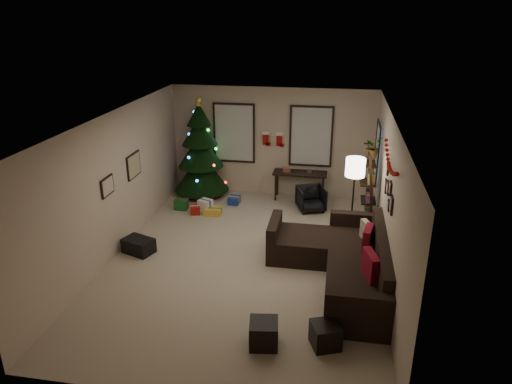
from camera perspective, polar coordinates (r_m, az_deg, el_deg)
floor at (r=9.07m, az=-1.29°, el=-8.11°), size 7.00×7.00×0.00m
ceiling at (r=8.09m, az=-1.44°, el=8.78°), size 7.00×7.00×0.00m
wall_back at (r=11.77m, az=1.96°, el=6.00°), size 5.00×0.00×5.00m
wall_front at (r=5.49m, az=-8.66°, el=-13.44°), size 5.00×0.00×5.00m
wall_left at (r=9.28m, az=-16.69°, el=0.83°), size 0.00×7.00×7.00m
wall_right at (r=8.40m, az=15.62°, el=-1.22°), size 0.00×7.00×7.00m
window_back_left at (r=11.85m, az=-2.64°, el=7.10°), size 1.05×0.06×1.50m
window_back_right at (r=11.60m, az=6.63°, el=6.67°), size 1.05×0.06×1.50m
window_right_wall at (r=10.75m, az=14.43°, el=4.67°), size 0.06×0.90×1.30m
christmas_tree at (r=11.88m, az=-6.68°, el=4.52°), size 1.37×1.37×2.54m
presents at (r=11.17m, az=-6.05°, el=-1.70°), size 1.43×1.01×0.30m
sofa at (r=8.51m, az=10.41°, el=-8.28°), size 2.11×3.05×0.92m
pillow_red_a at (r=7.75m, az=13.58°, el=-8.85°), size 0.26×0.52×0.50m
pillow_red_b at (r=8.61m, az=13.26°, el=-5.62°), size 0.21×0.49×0.47m
pillow_cream at (r=8.92m, az=13.16°, el=-4.68°), size 0.24×0.39×0.38m
ottoman_near at (r=6.94m, az=0.93°, el=-16.64°), size 0.45×0.45×0.38m
ottoman_far at (r=6.99m, az=8.34°, el=-16.66°), size 0.49×0.49×0.36m
desk at (r=11.65m, az=5.30°, el=2.00°), size 1.30×0.47×0.70m
desk_chair at (r=11.14m, az=6.63°, el=-0.81°), size 0.70×0.68×0.57m
bookshelf at (r=10.01m, az=13.48°, el=-0.34°), size 0.30×0.52×1.78m
potted_plant at (r=10.02m, az=13.87°, el=5.63°), size 0.68×0.68×0.57m
floor_lamp at (r=9.30m, az=11.81°, el=2.25°), size 0.38×0.38×1.78m
art_map at (r=9.98m, az=-14.50°, el=3.11°), size 0.04×0.60×0.50m
art_abstract at (r=8.99m, az=-17.45°, el=0.66°), size 0.04×0.45×0.35m
gallery at (r=8.25m, az=15.68°, el=0.02°), size 0.03×1.25×0.54m
garland at (r=8.06m, az=15.85°, el=3.61°), size 0.08×1.90×0.30m
stocking_left at (r=11.66m, az=1.20°, el=6.52°), size 0.20×0.05×0.36m
stocking_right at (r=11.70m, az=2.87°, el=6.36°), size 0.20×0.05×0.36m
storage_bin at (r=9.53m, az=-13.94°, el=-6.27°), size 0.67×0.56×0.29m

